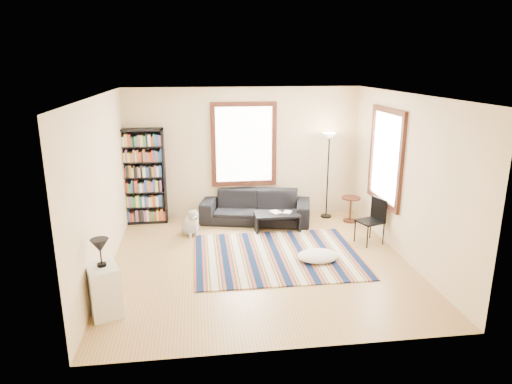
{
  "coord_description": "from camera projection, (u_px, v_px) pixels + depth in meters",
  "views": [
    {
      "loc": [
        -1.0,
        -7.11,
        3.28
      ],
      "look_at": [
        0.0,
        0.5,
        1.1
      ],
      "focal_mm": 32.0,
      "sensor_mm": 36.0,
      "label": 1
    }
  ],
  "objects": [
    {
      "name": "floor_cushion",
      "position": [
        318.0,
        256.0,
        7.81
      ],
      "size": [
        0.87,
        0.77,
        0.18
      ],
      "primitive_type": "ellipsoid",
      "rotation": [
        0.0,
        0.0,
        -0.4
      ],
      "color": "beige",
      "rests_on": "floor"
    },
    {
      "name": "white_cabinet",
      "position": [
        104.0,
        290.0,
        6.1
      ],
      "size": [
        0.53,
        0.6,
        0.7
      ],
      "primitive_type": "cube",
      "rotation": [
        0.0,
        0.0,
        0.34
      ],
      "color": "silver",
      "rests_on": "floor"
    },
    {
      "name": "floor",
      "position": [
        260.0,
        264.0,
        7.82
      ],
      "size": [
        5.0,
        5.0,
        0.1
      ],
      "primitive_type": "cube",
      "color": "tan",
      "rests_on": "ground"
    },
    {
      "name": "window_right",
      "position": [
        386.0,
        157.0,
        8.44
      ],
      "size": [
        0.06,
        1.2,
        1.6
      ],
      "primitive_type": "cube",
      "color": "white",
      "rests_on": "wall_right"
    },
    {
      "name": "dog",
      "position": [
        190.0,
        221.0,
        8.96
      ],
      "size": [
        0.58,
        0.66,
        0.55
      ],
      "primitive_type": null,
      "rotation": [
        0.0,
        0.0,
        0.39
      ],
      "color": "#BABABA",
      "rests_on": "floor"
    },
    {
      "name": "book_b",
      "position": [
        284.0,
        212.0,
        9.24
      ],
      "size": [
        0.23,
        0.25,
        0.02
      ],
      "primitive_type": "imported",
      "rotation": [
        0.0,
        0.0,
        -0.47
      ],
      "color": "beige",
      "rests_on": "coffee_table"
    },
    {
      "name": "ceiling",
      "position": [
        260.0,
        92.0,
        7.02
      ],
      "size": [
        5.0,
        5.0,
        0.1
      ],
      "primitive_type": "cube",
      "color": "white",
      "rests_on": "floor"
    },
    {
      "name": "side_table",
      "position": [
        350.0,
        209.0,
        9.71
      ],
      "size": [
        0.5,
        0.5,
        0.54
      ],
      "primitive_type": "cylinder",
      "rotation": [
        0.0,
        0.0,
        -0.32
      ],
      "color": "#431E10",
      "rests_on": "floor"
    },
    {
      "name": "sofa",
      "position": [
        256.0,
        207.0,
        9.69
      ],
      "size": [
        2.42,
        1.4,
        0.67
      ],
      "primitive_type": "imported",
      "rotation": [
        0.0,
        0.0,
        -0.24
      ],
      "color": "black",
      "rests_on": "floor"
    },
    {
      "name": "wall_right",
      "position": [
        408.0,
        178.0,
        7.74
      ],
      "size": [
        0.1,
        5.0,
        2.8
      ],
      "primitive_type": "cube",
      "color": "beige",
      "rests_on": "floor"
    },
    {
      "name": "rug",
      "position": [
        277.0,
        256.0,
        8.02
      ],
      "size": [
        2.88,
        2.31,
        0.02
      ],
      "primitive_type": "cube",
      "color": "#0B193A",
      "rests_on": "floor"
    },
    {
      "name": "floor_lamp",
      "position": [
        328.0,
        176.0,
        9.82
      ],
      "size": [
        0.31,
        0.31,
        1.86
      ],
      "primitive_type": null,
      "rotation": [
        0.0,
        0.0,
        0.05
      ],
      "color": "black",
      "rests_on": "floor"
    },
    {
      "name": "window_back",
      "position": [
        244.0,
        144.0,
        9.72
      ],
      "size": [
        1.2,
        0.06,
        1.6
      ],
      "primitive_type": "cube",
      "color": "white",
      "rests_on": "wall_back"
    },
    {
      "name": "folding_chair",
      "position": [
        370.0,
        221.0,
        8.49
      ],
      "size": [
        0.53,
        0.52,
        0.86
      ],
      "primitive_type": "cube",
      "rotation": [
        0.0,
        0.0,
        0.34
      ],
      "color": "black",
      "rests_on": "floor"
    },
    {
      "name": "bookshelf",
      "position": [
        144.0,
        177.0,
        9.47
      ],
      "size": [
        0.9,
        0.3,
        2.0
      ],
      "primitive_type": "cube",
      "color": "black",
      "rests_on": "floor"
    },
    {
      "name": "book_a",
      "position": [
        272.0,
        213.0,
        9.16
      ],
      "size": [
        0.29,
        0.25,
        0.02
      ],
      "primitive_type": "imported",
      "rotation": [
        0.0,
        0.0,
        0.41
      ],
      "color": "beige",
      "rests_on": "coffee_table"
    },
    {
      "name": "wall_left",
      "position": [
        98.0,
        188.0,
        7.1
      ],
      "size": [
        0.1,
        5.0,
        2.8
      ],
      "primitive_type": "cube",
      "color": "beige",
      "rests_on": "floor"
    },
    {
      "name": "wall_front",
      "position": [
        292.0,
        241.0,
        4.99
      ],
      "size": [
        5.0,
        0.1,
        2.8
      ],
      "primitive_type": "cube",
      "color": "beige",
      "rests_on": "floor"
    },
    {
      "name": "coffee_table",
      "position": [
        277.0,
        222.0,
        9.23
      ],
      "size": [
        0.93,
        0.55,
        0.36
      ],
      "primitive_type": "cube",
      "rotation": [
        0.0,
        0.0,
        -0.05
      ],
      "color": "black",
      "rests_on": "floor"
    },
    {
      "name": "wall_back",
      "position": [
        244.0,
        153.0,
        9.85
      ],
      "size": [
        5.0,
        0.1,
        2.8
      ],
      "primitive_type": "cube",
      "color": "beige",
      "rests_on": "floor"
    },
    {
      "name": "table_lamp",
      "position": [
        100.0,
        253.0,
        5.95
      ],
      "size": [
        0.3,
        0.3,
        0.38
      ],
      "primitive_type": null,
      "rotation": [
        0.0,
        0.0,
        0.3
      ],
      "color": "black",
      "rests_on": "white_cabinet"
    }
  ]
}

